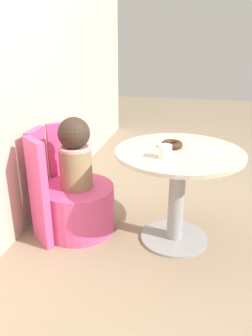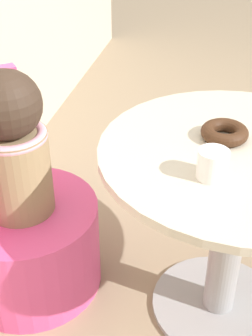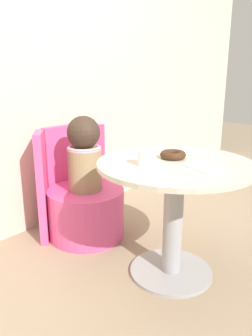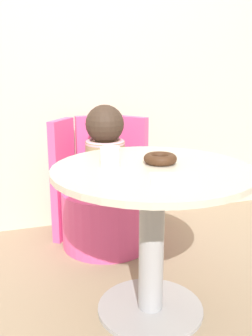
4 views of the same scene
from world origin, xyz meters
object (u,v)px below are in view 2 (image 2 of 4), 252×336
at_px(tub_chair, 28,244).
at_px(child_figure, 13,146).
at_px(donut, 225,132).
at_px(round_table, 234,201).
at_px(cup, 213,164).

bearing_deg(tub_chair, child_figure, 0.00).
relative_size(tub_chair, donut, 3.74).
distance_m(round_table, donut, 0.22).
height_order(round_table, donut, donut).
relative_size(tub_chair, child_figure, 1.05).
xyz_separation_m(round_table, tub_chair, (-0.01, 0.70, -0.31)).
distance_m(child_figure, donut, 0.66).
relative_size(tub_chair, cup, 6.50).
xyz_separation_m(tub_chair, donut, (0.06, -0.65, 0.51)).
bearing_deg(round_table, donut, 44.04).
height_order(round_table, tub_chair, round_table).
bearing_deg(round_table, cup, 153.79).
xyz_separation_m(round_table, cup, (-0.16, 0.08, 0.22)).
height_order(child_figure, cup, child_figure).
height_order(tub_chair, donut, donut).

